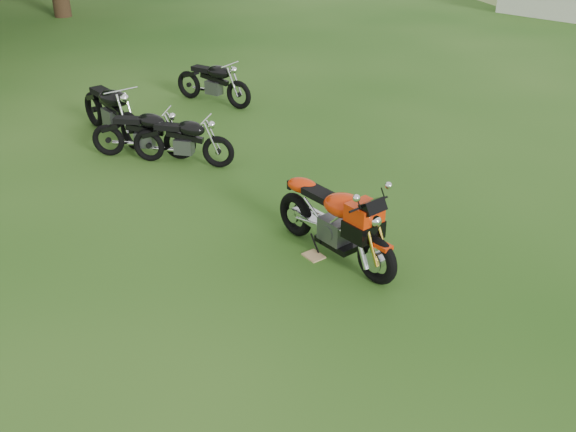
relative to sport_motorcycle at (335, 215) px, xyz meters
The scene contains 7 objects.
ground 1.55m from the sport_motorcycle, 106.05° to the right, with size 120.00×120.00×0.00m, color #18450E.
sport_motorcycle is the anchor object (origin of this frame).
plywood_board 0.62m from the sport_motorcycle, 149.25° to the right, with size 0.25×0.20×0.02m, color tan.
vintage_moto_a 4.34m from the sport_motorcycle, 161.42° to the left, with size 1.71×0.40×0.90m, color black, non-canonical shape.
vintage_moto_b 3.66m from the sport_motorcycle, 156.57° to the left, with size 1.67×0.39×0.88m, color black, non-canonical shape.
vintage_moto_c 6.39m from the sport_motorcycle, 137.53° to the left, with size 1.82×0.42×0.96m, color black, non-canonical shape.
vintage_moto_d 5.54m from the sport_motorcycle, 160.43° to the left, with size 2.03×0.47×1.07m, color black, non-canonical shape.
Camera 1 is at (3.14, -4.88, 4.20)m, focal length 40.00 mm.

